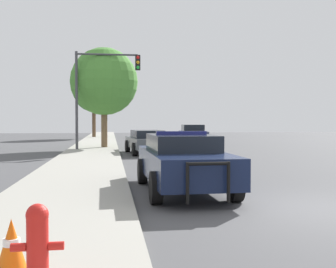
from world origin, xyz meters
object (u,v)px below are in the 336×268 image
car_background_oncoming (193,134)px  tree_sidewalk_mid (104,82)px  traffic_light (101,81)px  fire_hydrant (38,244)px  car_background_midblock (147,141)px  traffic_cone (11,244)px  police_car (183,161)px  tree_sidewalk_far (94,92)px

car_background_oncoming → tree_sidewalk_mid: (-6.57, -4.28, 3.48)m
traffic_light → fire_hydrant: bearing=-90.5°
fire_hydrant → car_background_oncoming: (6.90, 27.04, 0.21)m
traffic_light → car_background_midblock: bearing=-45.7°
car_background_midblock → traffic_cone: (-3.05, -17.99, -0.28)m
tree_sidewalk_mid → police_car: bearing=-82.4°
tree_sidewalk_far → traffic_cone: 39.58m
fire_hydrant → traffic_light: traffic_light is taller
police_car → car_background_oncoming: police_car is taller
police_car → tree_sidewalk_far: bearing=-85.2°
tree_sidewalk_mid → tree_sidewalk_far: (-1.31, 17.16, 0.50)m
car_background_midblock → tree_sidewalk_far: bearing=94.8°
fire_hydrant → tree_sidewalk_far: bearing=91.4°
fire_hydrant → traffic_light: bearing=89.5°
traffic_light → car_background_midblock: (2.49, -2.56, -3.47)m
car_background_oncoming → traffic_cone: size_ratio=8.00×
tree_sidewalk_far → fire_hydrant: bearing=-88.6°
car_background_midblock → tree_sidewalk_mid: (-2.34, 4.18, 3.57)m
tree_sidewalk_mid → traffic_cone: bearing=-91.8°
car_background_oncoming → traffic_cone: car_background_oncoming is taller
fire_hydrant → car_background_oncoming: bearing=75.7°
car_background_midblock → tree_sidewalk_far: tree_sidewalk_far is taller
traffic_light → traffic_cone: traffic_light is taller
traffic_cone → traffic_light: bearing=88.5°
traffic_light → tree_sidewalk_far: 18.83m
tree_sidewalk_mid → fire_hydrant: bearing=-90.8°
car_background_oncoming → car_background_midblock: (-4.23, -8.46, -0.09)m
fire_hydrant → car_background_midblock: bearing=81.8°
car_background_midblock → traffic_light: bearing=129.4°
police_car → tree_sidewalk_mid: size_ratio=0.80×
police_car → fire_hydrant: bearing=66.8°
traffic_light → car_background_oncoming: 9.57m
fire_hydrant → car_background_oncoming: 27.91m
police_car → car_background_oncoming: bearing=-103.1°
car_background_oncoming → tree_sidewalk_mid: tree_sidewalk_mid is taller
traffic_cone → car_background_oncoming: bearing=74.6°
fire_hydrant → tree_sidewalk_mid: tree_sidewalk_mid is taller
car_background_oncoming → tree_sidewalk_far: bearing=-54.1°
fire_hydrant → car_background_oncoming: size_ratio=0.18×
car_background_midblock → tree_sidewalk_far: size_ratio=0.70×
car_background_midblock → tree_sidewalk_mid: 5.97m
car_background_oncoming → tree_sidewalk_far: size_ratio=0.69×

